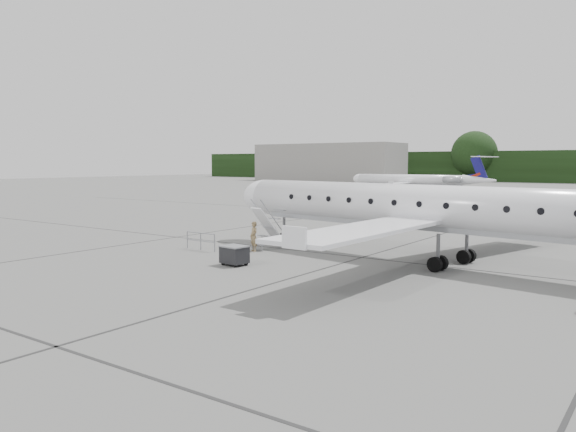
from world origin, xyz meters
The scene contains 8 objects.
ground centered at (0.00, 0.00, 0.00)m, with size 320.00×320.00×0.00m, color slate.
terminal_building centered at (-70.00, 110.00, 5.00)m, with size 40.00×14.00×10.00m, color slate.
main_regional_jet centered at (-0.42, 5.65, 3.93)m, with size 30.65×22.07×7.86m, color silver, non-canonical shape.
airstair centered at (-10.00, 4.86, 1.23)m, with size 0.85×2.14×2.46m, color silver, non-canonical shape.
passenger centered at (-10.18, 3.65, 0.85)m, with size 0.62×0.41×1.70m, color olive.
safety_railing centered at (-12.93, 2.20, 0.50)m, with size 2.20×0.08×1.00m, color gray, non-canonical shape.
baggage_cart centered at (-8.23, -0.28, 0.52)m, with size 1.19×0.97×1.04m, color black, non-canonical shape.
bg_regional_left centered at (-27.84, 66.24, 3.03)m, with size 23.10×16.63×6.06m, color silver, non-canonical shape.
Camera 1 is at (9.69, -20.92, 5.05)m, focal length 35.00 mm.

